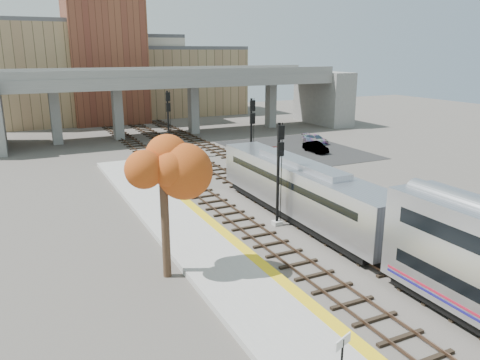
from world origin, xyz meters
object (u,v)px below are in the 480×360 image
car_b (316,147)px  car_c (315,139)px  signal_mast_mid (251,138)px  locomotive (300,189)px  signal_mast_far (169,124)px  car_a (277,153)px  tree (162,162)px  signal_mast_near (278,176)px

car_b → car_c: 5.75m
signal_mast_mid → locomotive: bearing=-99.9°
signal_mast_mid → signal_mast_far: (-4.10, 12.65, -0.06)m
car_a → tree: bearing=-111.7°
tree → car_c: bearing=43.9°
tree → car_a: tree is taller
signal_mast_near → tree: size_ratio=0.84×
car_a → car_b: car_a is taller
signal_mast_near → car_b: signal_mast_near is taller
car_a → car_b: 6.01m
car_a → car_b: size_ratio=1.04×
signal_mast_mid → car_c: bearing=37.1°
signal_mast_mid → car_b: signal_mast_mid is taller
signal_mast_far → tree: 30.23m
signal_mast_mid → signal_mast_far: 13.30m
car_a → car_c: (9.20, 5.72, -0.10)m
car_a → car_c: bearing=51.8°
car_b → signal_mast_far: bearing=160.3°
signal_mast_mid → tree: tree is taller
signal_mast_far → car_b: size_ratio=1.98×
tree → car_b: 34.90m
car_b → locomotive: bearing=-128.3°
signal_mast_mid → tree: bearing=-129.7°
signal_mast_near → car_a: 21.03m
car_c → tree: bearing=-148.2°
locomotive → signal_mast_mid: size_ratio=2.51×
signal_mast_near → car_c: size_ratio=1.84×
signal_mast_mid → car_c: signal_mast_mid is taller
tree → car_a: bearing=48.3°
signal_mast_near → signal_mast_far: size_ratio=0.96×
signal_mast_far → signal_mast_near: bearing=-90.0°
tree → car_c: 40.46m
tree → car_c: (28.85, 27.78, -5.73)m
signal_mast_mid → car_a: 9.29m
car_c → car_a: bearing=-160.3°
car_a → signal_mast_mid: bearing=-116.4°
car_a → car_c: size_ratio=1.00×
signal_mast_mid → signal_mast_far: size_ratio=1.01×
signal_mast_far → car_b: signal_mast_far is taller
locomotive → car_b: 23.43m
signal_mast_mid → tree: (-13.33, -16.03, 2.48)m
car_c → signal_mast_far: bearing=165.2°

